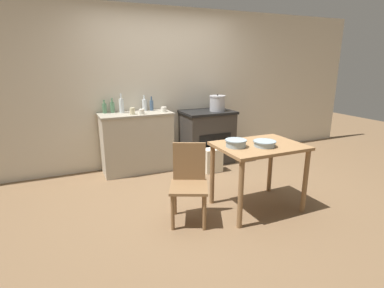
# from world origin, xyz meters

# --- Properties ---
(ground_plane) EXTENTS (14.00, 14.00, 0.00)m
(ground_plane) POSITION_xyz_m (0.00, 0.00, 0.00)
(ground_plane) COLOR brown
(wall_back) EXTENTS (8.00, 0.07, 2.55)m
(wall_back) POSITION_xyz_m (0.00, 1.58, 1.27)
(wall_back) COLOR beige
(wall_back) RESTS_ON ground_plane
(counter_cabinet) EXTENTS (1.11, 0.53, 0.94)m
(counter_cabinet) POSITION_xyz_m (-0.55, 1.30, 0.47)
(counter_cabinet) COLOR #B2A893
(counter_cabinet) RESTS_ON ground_plane
(stove) EXTENTS (0.86, 0.64, 0.90)m
(stove) POSITION_xyz_m (0.68, 1.25, 0.45)
(stove) COLOR #38332D
(stove) RESTS_ON ground_plane
(work_table) EXTENTS (0.98, 0.72, 0.79)m
(work_table) POSITION_xyz_m (0.44, -0.54, 0.66)
(work_table) COLOR #997047
(work_table) RESTS_ON ground_plane
(chair) EXTENTS (0.53, 0.53, 0.85)m
(chair) POSITION_xyz_m (-0.41, -0.46, 0.45)
(chair) COLOR olive
(chair) RESTS_ON ground_plane
(flour_sack) EXTENTS (0.29, 0.20, 0.38)m
(flour_sack) POSITION_xyz_m (0.52, 0.75, 0.19)
(flour_sack) COLOR beige
(flour_sack) RESTS_ON ground_plane
(stock_pot) EXTENTS (0.27, 0.27, 0.28)m
(stock_pot) POSITION_xyz_m (0.82, 1.18, 1.03)
(stock_pot) COLOR #A8A8AD
(stock_pot) RESTS_ON stove
(mixing_bowl_large) EXTENTS (0.25, 0.25, 0.07)m
(mixing_bowl_large) POSITION_xyz_m (0.44, -0.63, 0.83)
(mixing_bowl_large) COLOR #93A8B2
(mixing_bowl_large) RESTS_ON work_table
(mixing_bowl_small) EXTENTS (0.24, 0.24, 0.08)m
(mixing_bowl_small) POSITION_xyz_m (0.14, -0.51, 0.83)
(mixing_bowl_small) COLOR #93A8B2
(mixing_bowl_small) RESTS_ON work_table
(bottle_far_left) EXTENTS (0.07, 0.07, 0.25)m
(bottle_far_left) POSITION_xyz_m (-0.36, 1.45, 1.03)
(bottle_far_left) COLOR silver
(bottle_far_left) RESTS_ON counter_cabinet
(bottle_left) EXTENTS (0.06, 0.06, 0.23)m
(bottle_left) POSITION_xyz_m (-0.86, 1.46, 1.03)
(bottle_left) COLOR #517F5B
(bottle_left) RESTS_ON counter_cabinet
(bottle_mid_left) EXTENTS (0.06, 0.06, 0.20)m
(bottle_mid_left) POSITION_xyz_m (-0.98, 1.46, 1.02)
(bottle_mid_left) COLOR #517F5B
(bottle_mid_left) RESTS_ON counter_cabinet
(bottle_center_left) EXTENTS (0.06, 0.06, 0.23)m
(bottle_center_left) POSITION_xyz_m (-0.25, 1.42, 1.03)
(bottle_center_left) COLOR #3D5675
(bottle_center_left) RESTS_ON counter_cabinet
(bottle_center) EXTENTS (0.07, 0.07, 0.30)m
(bottle_center) POSITION_xyz_m (-0.74, 1.38, 1.05)
(bottle_center) COLOR silver
(bottle_center) RESTS_ON counter_cabinet
(cup_center_right) EXTENTS (0.08, 0.08, 0.10)m
(cup_center_right) POSITION_xyz_m (-0.62, 1.18, 0.99)
(cup_center_right) COLOR beige
(cup_center_right) RESTS_ON counter_cabinet
(cup_mid_right) EXTENTS (0.09, 0.09, 0.08)m
(cup_mid_right) POSITION_xyz_m (-0.49, 1.14, 0.98)
(cup_mid_right) COLOR silver
(cup_mid_right) RESTS_ON counter_cabinet
(cup_right) EXTENTS (0.09, 0.09, 0.08)m
(cup_right) POSITION_xyz_m (-0.11, 1.22, 0.98)
(cup_right) COLOR silver
(cup_right) RESTS_ON counter_cabinet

